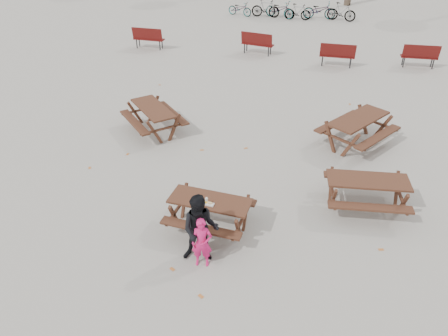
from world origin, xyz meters
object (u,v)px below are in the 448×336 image
(picnic_table_east, at_px, (366,194))
(picnic_table_north, at_px, (154,119))
(food_tray, at_px, (210,204))
(main_picnic_table, at_px, (210,207))
(child, at_px, (202,243))
(picnic_table_far, at_px, (357,131))
(adult, at_px, (200,229))
(soda_bottle, at_px, (207,201))

(picnic_table_east, bearing_deg, picnic_table_north, 151.50)
(food_tray, bearing_deg, main_picnic_table, 109.44)
(child, relative_size, picnic_table_north, 0.59)
(picnic_table_far, bearing_deg, main_picnic_table, 179.60)
(adult, distance_m, picnic_table_east, 4.25)
(main_picnic_table, height_order, picnic_table_north, picnic_table_north)
(soda_bottle, bearing_deg, main_picnic_table, 84.05)
(soda_bottle, xyz_separation_m, adult, (0.17, -0.84, -0.06))
(food_tray, bearing_deg, adult, -83.37)
(adult, bearing_deg, picnic_table_far, 51.27)
(child, distance_m, adult, 0.27)
(picnic_table_north, bearing_deg, child, -13.99)
(food_tray, xyz_separation_m, adult, (0.10, -0.82, -0.00))
(soda_bottle, bearing_deg, food_tray, -14.78)
(main_picnic_table, relative_size, picnic_table_east, 0.95)
(soda_bottle, height_order, picnic_table_far, soda_bottle)
(food_tray, height_order, child, child)
(main_picnic_table, distance_m, picnic_table_north, 5.09)
(adult, xyz_separation_m, picnic_table_far, (2.71, 6.01, -0.34))
(adult, bearing_deg, main_picnic_table, 84.52)
(food_tray, xyz_separation_m, picnic_table_north, (-3.34, 4.07, -0.38))
(picnic_table_far, bearing_deg, food_tray, -179.02)
(picnic_table_far, bearing_deg, child, -173.72)
(picnic_table_east, height_order, picnic_table_far, picnic_table_far)
(main_picnic_table, distance_m, child, 1.17)
(child, xyz_separation_m, picnic_table_north, (-3.52, 5.04, -0.16))
(main_picnic_table, bearing_deg, picnic_table_east, 29.59)
(child, bearing_deg, soda_bottle, 89.23)
(main_picnic_table, distance_m, picnic_table_east, 3.78)
(soda_bottle, bearing_deg, picnic_table_north, 128.85)
(food_tray, distance_m, picnic_table_north, 5.28)
(soda_bottle, distance_m, child, 1.06)
(food_tray, distance_m, soda_bottle, 0.10)
(adult, bearing_deg, picnic_table_east, 28.06)
(soda_bottle, bearing_deg, picnic_table_east, 31.49)
(main_picnic_table, bearing_deg, food_tray, -70.56)
(child, bearing_deg, picnic_table_north, 109.59)
(picnic_table_east, bearing_deg, food_tray, -158.92)
(picnic_table_east, relative_size, picnic_table_north, 0.98)
(child, bearing_deg, picnic_table_far, 51.57)
(main_picnic_table, relative_size, adult, 1.14)
(food_tray, relative_size, soda_bottle, 1.06)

